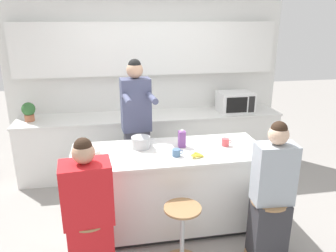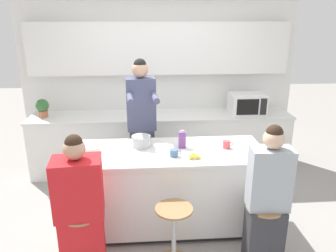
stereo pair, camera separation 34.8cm
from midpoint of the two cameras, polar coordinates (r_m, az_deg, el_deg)
The scene contains 18 objects.
ground_plane at distance 3.93m, azimuth 2.73°, elevation -16.65°, with size 16.00×16.00×0.00m, color gray.
wall_back at distance 5.01m, azimuth 0.59°, elevation 10.19°, with size 4.15×0.22×2.70m.
back_counter at distance 4.99m, azimuth 0.84°, elevation -2.90°, with size 3.84×0.65×0.89m.
kitchen_island at distance 3.69m, azimuth 2.84°, elevation -10.80°, with size 2.07×0.81×0.91m.
bar_stool_leftmost at distance 3.19m, azimuth -11.39°, elevation -19.34°, with size 0.38×0.38×0.62m.
bar_stool_center at distance 3.21m, azimuth 4.30°, elevation -18.68°, with size 0.38×0.38×0.62m.
bar_stool_rightmost at distance 3.39m, azimuth 19.04°, elevation -17.50°, with size 0.38×0.38×0.62m.
person_cooking at distance 4.10m, azimuth -2.19°, elevation -0.76°, with size 0.40×0.60×1.80m.
person_wrapped_blanket at distance 2.99m, azimuth -11.74°, elevation -14.62°, with size 0.44×0.32×1.36m.
person_seated_near at distance 3.22m, azimuth 19.90°, elevation -12.84°, with size 0.38×0.29×1.41m.
cooking_pot at distance 3.56m, azimuth -1.92°, elevation -2.75°, with size 0.30×0.21×0.13m.
fruit_bowl at distance 3.49m, azimuth -10.28°, elevation -4.09°, with size 0.17×0.17×0.06m.
coffee_cup_near at distance 3.34m, azimuth 4.05°, elevation -4.76°, with size 0.12×0.08×0.08m.
coffee_cup_far at distance 3.63m, azimuth 12.90°, elevation -3.20°, with size 0.11×0.08×0.08m.
banana_bunch at distance 3.32m, azimuth 7.55°, elevation -5.30°, with size 0.16×0.12×0.05m.
juice_carton at distance 3.55m, azimuth 5.28°, elevation -2.40°, with size 0.07×0.07×0.20m.
microwave at distance 5.04m, azimuth 15.53°, elevation 3.74°, with size 0.51×0.39×0.30m.
potted_plant at distance 4.96m, azimuth -19.18°, elevation 3.09°, with size 0.18×0.18×0.26m.
Camera 2 is at (-0.24, -3.22, 2.25)m, focal length 35.00 mm.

